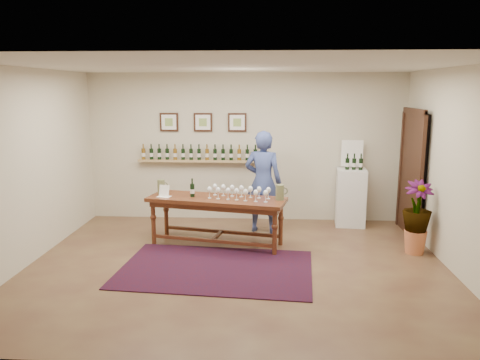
# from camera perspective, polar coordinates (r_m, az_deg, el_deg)

# --- Properties ---
(ground) EXTENTS (6.00, 6.00, 0.00)m
(ground) POSITION_cam_1_polar(r_m,az_deg,el_deg) (6.84, -0.40, -10.38)
(ground) COLOR #4E2D22
(ground) RESTS_ON ground
(room_shell) EXTENTS (6.00, 6.00, 6.00)m
(room_shell) POSITION_cam_1_polar(r_m,az_deg,el_deg) (8.50, 14.80, 1.33)
(room_shell) COLOR beige
(room_shell) RESTS_ON ground
(rug) EXTENTS (2.80, 1.98, 0.01)m
(rug) POSITION_cam_1_polar(r_m,az_deg,el_deg) (6.72, -2.95, -10.75)
(rug) COLOR #430B12
(rug) RESTS_ON ground
(tasting_table) EXTENTS (2.31, 1.15, 0.78)m
(tasting_table) POSITION_cam_1_polar(r_m,az_deg,el_deg) (7.54, -2.86, -3.04)
(tasting_table) COLOR #432010
(tasting_table) RESTS_ON ground
(table_glasses) EXTENTS (1.45, 0.65, 0.20)m
(table_glasses) POSITION_cam_1_polar(r_m,az_deg,el_deg) (7.43, -0.11, -1.53)
(table_glasses) COLOR white
(table_glasses) RESTS_ON tasting_table
(table_bottles) EXTENTS (0.34, 0.27, 0.32)m
(table_bottles) POSITION_cam_1_polar(r_m,az_deg,el_deg) (7.62, -5.69, -0.78)
(table_bottles) COLOR black
(table_bottles) RESTS_ON tasting_table
(pitcher_left) EXTENTS (0.15, 0.15, 0.23)m
(pitcher_left) POSITION_cam_1_polar(r_m,az_deg,el_deg) (7.92, -9.59, -0.78)
(pitcher_left) COLOR #636840
(pitcher_left) RESTS_ON tasting_table
(pitcher_right) EXTENTS (0.19, 0.19, 0.24)m
(pitcher_right) POSITION_cam_1_polar(r_m,az_deg,el_deg) (7.36, 4.88, -1.50)
(pitcher_right) COLOR #636840
(pitcher_right) RESTS_ON tasting_table
(menu_card) EXTENTS (0.24, 0.20, 0.19)m
(menu_card) POSITION_cam_1_polar(r_m,az_deg,el_deg) (7.67, -9.22, -1.30)
(menu_card) COLOR white
(menu_card) RESTS_ON tasting_table
(display_pedestal) EXTENTS (0.57, 0.57, 1.05)m
(display_pedestal) POSITION_cam_1_polar(r_m,az_deg,el_deg) (8.90, 13.32, -2.06)
(display_pedestal) COLOR silver
(display_pedestal) RESTS_ON ground
(pedestal_bottles) EXTENTS (0.28, 0.10, 0.27)m
(pedestal_bottles) POSITION_cam_1_polar(r_m,az_deg,el_deg) (8.74, 13.74, 2.11)
(pedestal_bottles) COLOR black
(pedestal_bottles) RESTS_ON display_pedestal
(info_sign) EXTENTS (0.39, 0.06, 0.54)m
(info_sign) POSITION_cam_1_polar(r_m,az_deg,el_deg) (8.94, 13.51, 3.18)
(info_sign) COLOR white
(info_sign) RESTS_ON display_pedestal
(potted_plant) EXTENTS (0.53, 0.53, 0.98)m
(potted_plant) POSITION_cam_1_polar(r_m,az_deg,el_deg) (7.65, 20.74, -4.27)
(potted_plant) COLOR #C36A41
(potted_plant) RESTS_ON ground
(person) EXTENTS (0.73, 0.56, 1.80)m
(person) POSITION_cam_1_polar(r_m,az_deg,el_deg) (8.18, 2.83, -0.24)
(person) COLOR #364681
(person) RESTS_ON ground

